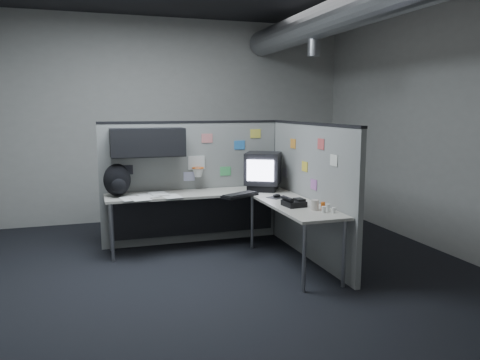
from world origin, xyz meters
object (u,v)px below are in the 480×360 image
object	(u,v)px
monitor	(263,171)
keyboard	(240,195)
desk	(222,205)
backpack	(117,181)
phone	(294,203)

from	to	relation	value
monitor	keyboard	xyz separation A→B (m)	(-0.43, -0.36, -0.23)
desk	monitor	xyz separation A→B (m)	(0.61, 0.20, 0.37)
desk	backpack	size ratio (longest dim) A/B	5.80
desk	backpack	xyz separation A→B (m)	(-1.23, 0.33, 0.31)
monitor	phone	bearing A→B (deg)	-107.82
desk	phone	xyz separation A→B (m)	(0.57, -0.87, 0.16)
monitor	keyboard	world-z (taller)	monitor
desk	phone	bearing A→B (deg)	-56.65
desk	keyboard	bearing A→B (deg)	-41.83
phone	backpack	bearing A→B (deg)	151.11
phone	backpack	world-z (taller)	backpack
keyboard	monitor	bearing A→B (deg)	56.75
keyboard	backpack	distance (m)	1.50
desk	keyboard	xyz separation A→B (m)	(0.18, -0.16, 0.14)
monitor	backpack	world-z (taller)	monitor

